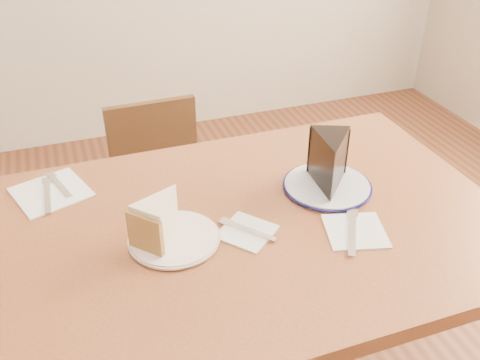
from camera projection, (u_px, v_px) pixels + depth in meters
name	position (u px, v px, depth m)	size (l,w,h in m)	color
table	(249.00, 253.00, 1.29)	(1.20, 0.80, 0.75)	#5E2F19
chair_far	(165.00, 201.00, 1.88)	(0.38, 0.38, 0.75)	#361E10
plate_cream	(174.00, 239.00, 1.17)	(0.19, 0.19, 0.01)	white
plate_navy	(327.00, 186.00, 1.35)	(0.21, 0.21, 0.01)	silver
carrot_cake	(162.00, 218.00, 1.15)	(0.08, 0.12, 0.09)	#F1E7C7
chocolate_cake	(330.00, 165.00, 1.30)	(0.10, 0.14, 0.12)	black
napkin_cream	(247.00, 232.00, 1.20)	(0.11, 0.11, 0.00)	white
napkin_navy	(355.00, 231.00, 1.20)	(0.13, 0.13, 0.00)	white
napkin_spare	(51.00, 192.00, 1.33)	(0.17, 0.17, 0.00)	white
fork_cream	(248.00, 230.00, 1.20)	(0.01, 0.14, 0.00)	silver
knife_navy	(352.00, 232.00, 1.19)	(0.02, 0.17, 0.00)	silver
fork_spare	(59.00, 185.00, 1.35)	(0.01, 0.14, 0.00)	silver
knife_spare	(47.00, 195.00, 1.31)	(0.01, 0.16, 0.00)	silver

